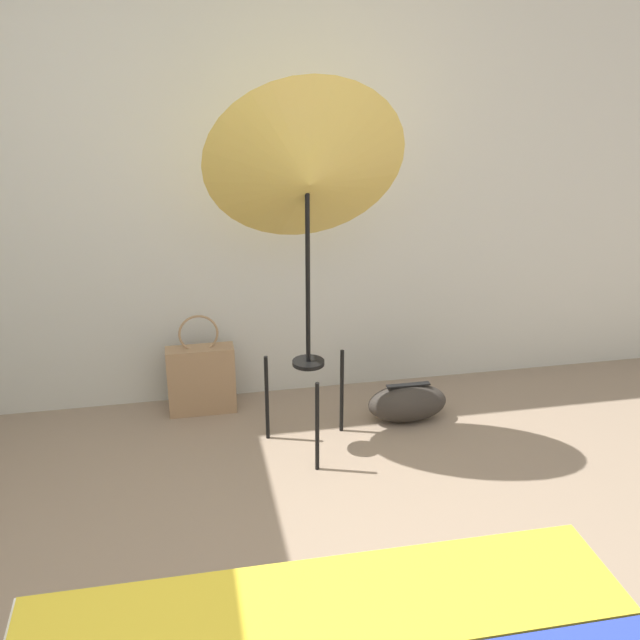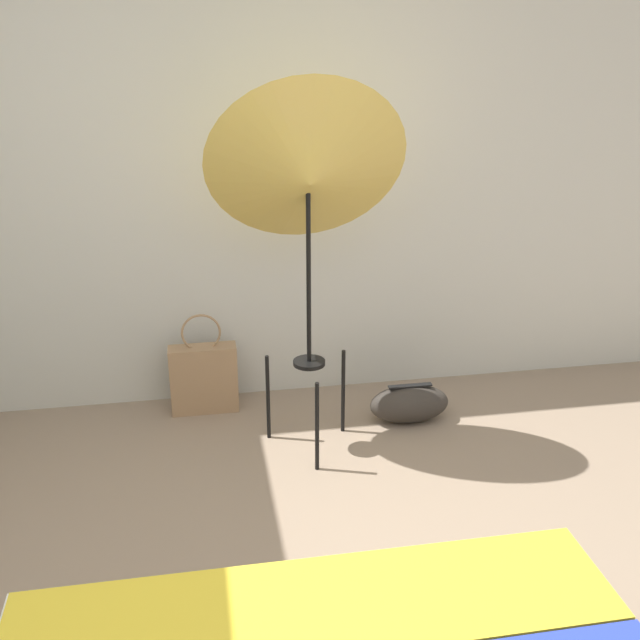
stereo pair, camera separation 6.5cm
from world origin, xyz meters
name	(u,v)px [view 1 (the left image)]	position (x,y,z in m)	size (l,w,h in m)	color
wall_back	(195,168)	(0.00, 2.20, 1.30)	(8.00, 0.05, 2.60)	beige
photo_umbrella	(307,176)	(0.47, 1.54, 1.36)	(0.92, 0.60, 1.80)	black
tote_bag	(201,379)	(-0.04, 2.01, 0.20)	(0.36, 0.12, 0.57)	#9E7A56
duffel_bag	(407,403)	(1.03, 1.70, 0.10)	(0.43, 0.21, 0.21)	#332D28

